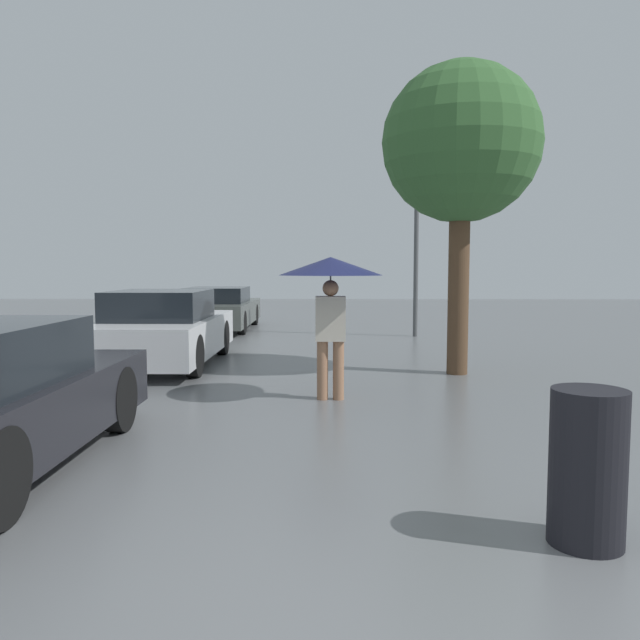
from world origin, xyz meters
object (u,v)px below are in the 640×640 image
parked_car_farthest (219,309)px  parked_car_middle (163,330)px  pedestrian (331,278)px  trash_bin (588,467)px  street_lamp (417,197)px  tree (461,146)px

parked_car_farthest → parked_car_middle: bearing=-89.0°
pedestrian → parked_car_middle: pedestrian is taller
parked_car_middle → parked_car_farthest: size_ratio=0.95×
trash_bin → street_lamp: bearing=87.1°
parked_car_farthest → tree: 9.03m
parked_car_farthest → tree: size_ratio=0.89×
tree → pedestrian: bearing=-135.9°
parked_car_middle → parked_car_farthest: parked_car_middle is taller
parked_car_farthest → trash_bin: 13.73m
tree → street_lamp: bearing=89.0°
parked_car_middle → trash_bin: (4.37, -6.88, -0.13)m
trash_bin → tree: bearing=85.5°
pedestrian → trash_bin: pedestrian is taller
parked_car_farthest → street_lamp: street_lamp is taller
street_lamp → pedestrian: bearing=-106.1°
pedestrian → street_lamp: size_ratio=0.38×
parked_car_middle → street_lamp: size_ratio=0.85×
tree → trash_bin: (-0.48, -6.04, -3.04)m
parked_car_middle → street_lamp: (4.93, 4.46, 2.73)m
street_lamp → trash_bin: size_ratio=5.04×
tree → trash_bin: 6.77m
tree → parked_car_middle: bearing=170.1°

